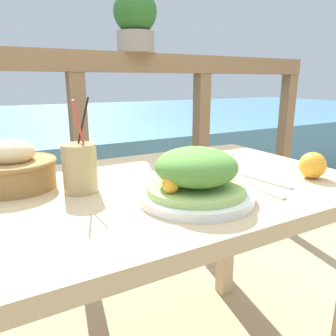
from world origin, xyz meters
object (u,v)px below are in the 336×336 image
Objects in this scene: bread_basket at (14,169)px; potted_plant at (135,20)px; drink_glass at (80,168)px; salad_plate at (196,178)px.

bread_basket is 0.97m from potted_plant.
potted_plant reaches higher than drink_glass.
bread_basket is at bearing 139.92° from salad_plate.
drink_glass is (-0.23, 0.20, 0.01)m from salad_plate.
salad_plate is 1.02× the size of potted_plant.
potted_plant reaches higher than salad_plate.
drink_glass is 0.19m from bread_basket.
bread_basket is 0.79× the size of potted_plant.
salad_plate is 1.17× the size of drink_glass.
drink_glass reaches higher than bread_basket.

